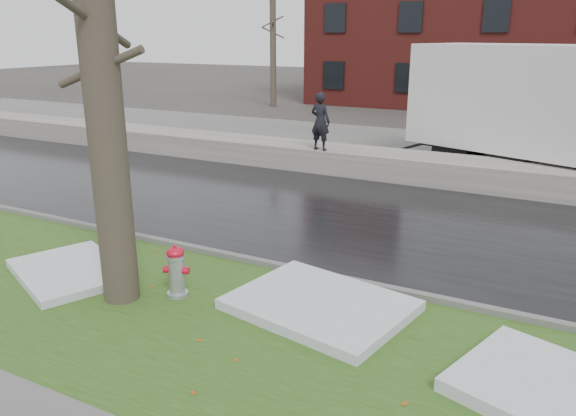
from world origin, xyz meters
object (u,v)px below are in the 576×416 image
at_px(tree, 101,73).
at_px(worker, 320,121).
at_px(box_truck, 563,112).
at_px(fire_hydrant, 176,269).

height_order(tree, worker, tree).
distance_m(tree, box_truck, 12.97).
xyz_separation_m(fire_hydrant, tree, (-0.77, -0.47, 3.10)).
bearing_deg(box_truck, tree, -97.50).
bearing_deg(tree, box_truck, 63.57).
bearing_deg(box_truck, worker, -142.12).
relative_size(box_truck, worker, 6.63).
height_order(fire_hydrant, worker, worker).
distance_m(tree, worker, 9.55).
xyz_separation_m(tree, box_truck, (5.73, 11.53, -1.56)).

